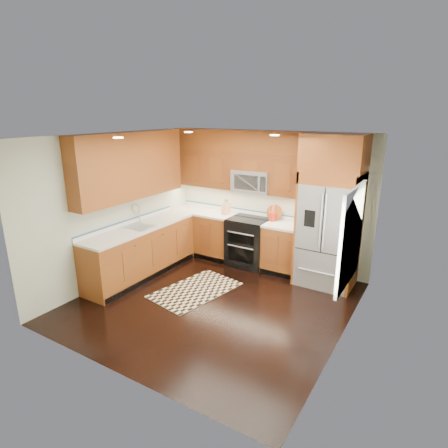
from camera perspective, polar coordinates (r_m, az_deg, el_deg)
The scene contains 16 objects.
ground at distance 6.13m, azimuth -1.63°, elevation -11.82°, with size 4.00×4.00×0.00m, color black.
wall_back at distance 7.32m, azimuth 6.84°, elevation 3.81°, with size 4.00×0.02×2.60m, color #B4BAA8.
wall_left at distance 6.88m, azimuth -15.86°, elevation 2.43°, with size 0.02×4.00×2.60m, color #B4BAA8.
wall_right at distance 4.88m, azimuth 18.40°, elevation -3.69°, with size 0.02×4.00×2.60m, color #B4BAA8.
window at distance 5.04m, azimuth 18.79°, elevation -1.88°, with size 0.04×1.10×1.30m.
base_cabinets at distance 7.26m, azimuth -5.98°, elevation -3.28°, with size 2.85×3.00×0.90m.
countertop at distance 7.12m, azimuth -4.62°, elevation 0.34°, with size 2.86×3.01×0.04m.
upper_cabinets at distance 6.98m, azimuth -4.90°, elevation 9.28°, with size 2.85×3.00×1.15m.
range at distance 7.37m, azimuth 3.76°, elevation -2.75°, with size 0.76×0.67×0.95m.
microwave at distance 7.17m, azimuth 4.43°, elevation 6.55°, with size 0.76×0.40×0.42m.
refrigerator at distance 6.55m, azimuth 15.84°, elevation 1.75°, with size 0.98×0.75×2.60m.
sink_faucet at distance 6.93m, azimuth -12.80°, elevation 0.11°, with size 0.54×0.44×0.37m.
rug at distance 6.51m, azimuth -4.38°, elevation -9.99°, with size 0.89×1.48×0.01m, color black.
knife_block at distance 7.53m, azimuth 0.32°, elevation 2.44°, with size 0.14×0.17×0.30m.
utensil_crock at distance 7.10m, azimuth 7.41°, elevation 1.40°, with size 0.16×0.16×0.35m.
cutting_board at distance 7.20m, azimuth 7.63°, elevation 0.69°, with size 0.30×0.30×0.02m, color brown.
Camera 1 is at (2.94, -4.50, 2.95)m, focal length 30.00 mm.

